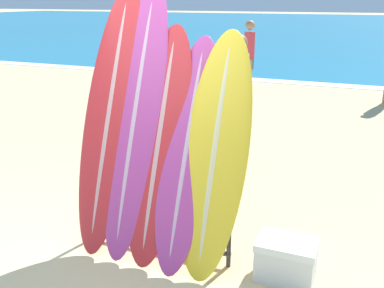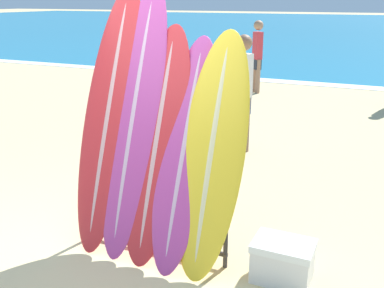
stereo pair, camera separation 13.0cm
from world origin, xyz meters
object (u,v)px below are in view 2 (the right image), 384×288
at_px(surfboard_slot_1, 135,120).
at_px(surfboard_slot_3, 184,154).
at_px(surfboard_rack, 156,208).
at_px(person_mid_beach, 243,89).
at_px(surfboard_slot_0, 110,117).
at_px(surfboard_slot_2, 157,144).
at_px(surfboard_slot_4, 212,154).
at_px(person_near_water, 257,54).
at_px(cooler_box, 283,261).

distance_m(surfboard_slot_1, surfboard_slot_3, 0.59).
height_order(surfboard_rack, surfboard_slot_3, surfboard_slot_3).
bearing_deg(person_mid_beach, surfboard_slot_0, -70.31).
distance_m(surfboard_slot_3, person_mid_beach, 3.14).
xyz_separation_m(surfboard_slot_2, person_mid_beach, (-0.22, 3.08, -0.06)).
relative_size(surfboard_rack, surfboard_slot_2, 0.69).
distance_m(surfboard_slot_2, surfboard_slot_4, 0.54).
height_order(surfboard_rack, surfboard_slot_4, surfboard_slot_4).
relative_size(person_near_water, person_mid_beach, 1.00).
relative_size(surfboard_rack, surfboard_slot_4, 0.69).
bearing_deg(cooler_box, surfboard_slot_1, 176.04).
bearing_deg(surfboard_slot_0, person_near_water, 96.08).
distance_m(surfboard_rack, surfboard_slot_3, 0.62).
bearing_deg(surfboard_slot_3, person_near_water, 102.01).
xyz_separation_m(surfboard_slot_3, person_near_water, (-1.61, 7.57, -0.02)).
bearing_deg(surfboard_rack, surfboard_slot_0, 167.00).
distance_m(surfboard_slot_3, person_near_water, 7.74).
xyz_separation_m(surfboard_slot_2, surfboard_slot_3, (0.28, -0.02, -0.04)).
distance_m(surfboard_slot_0, surfboard_slot_1, 0.27).
bearing_deg(cooler_box, surfboard_slot_2, 177.96).
bearing_deg(person_near_water, surfboard_slot_2, 147.77).
distance_m(surfboard_slot_1, surfboard_slot_2, 0.32).
bearing_deg(person_near_water, person_mid_beach, 151.69).
bearing_deg(cooler_box, person_near_water, 108.41).
relative_size(surfboard_rack, surfboard_slot_3, 0.72).
xyz_separation_m(surfboard_rack, surfboard_slot_0, (-0.54, 0.12, 0.78)).
height_order(surfboard_slot_4, cooler_box, surfboard_slot_4).
xyz_separation_m(surfboard_slot_1, cooler_box, (1.46, -0.10, -1.04)).
bearing_deg(surfboard_rack, surfboard_slot_3, 10.85).
height_order(surfboard_slot_3, cooler_box, surfboard_slot_3).
relative_size(surfboard_slot_0, surfboard_slot_3, 1.23).
relative_size(surfboard_slot_1, person_mid_beach, 1.37).
distance_m(surfboard_rack, person_mid_beach, 3.20).
xyz_separation_m(surfboard_rack, surfboard_slot_1, (-0.27, 0.13, 0.78)).
bearing_deg(surfboard_slot_1, cooler_box, -3.96).
xyz_separation_m(surfboard_slot_0, person_mid_beach, (0.31, 3.02, -0.24)).
bearing_deg(person_mid_beach, surfboard_rack, -60.25).
bearing_deg(surfboard_rack, surfboard_slot_2, 96.36).
bearing_deg(surfboard_slot_1, surfboard_slot_3, -8.08).
height_order(surfboard_slot_1, surfboard_slot_4, surfboard_slot_1).
distance_m(surfboard_slot_1, cooler_box, 1.79).
bearing_deg(surfboard_rack, surfboard_slot_1, 154.52).
xyz_separation_m(surfboard_slot_1, surfboard_slot_3, (0.54, -0.08, -0.23)).
bearing_deg(surfboard_slot_4, person_near_water, 103.88).
distance_m(surfboard_slot_3, cooler_box, 1.22).
bearing_deg(surfboard_slot_2, surfboard_slot_1, 167.39).
distance_m(surfboard_slot_0, person_mid_beach, 3.05).
xyz_separation_m(surfboard_slot_0, surfboard_slot_4, (1.07, -0.08, -0.19)).
distance_m(surfboard_rack, surfboard_slot_1, 0.84).
distance_m(surfboard_slot_0, surfboard_slot_2, 0.57).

